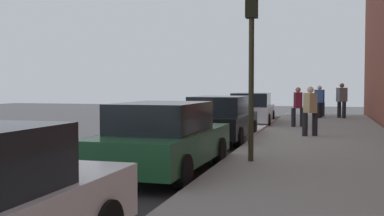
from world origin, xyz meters
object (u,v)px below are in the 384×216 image
parked_car_silver (252,109)px  traffic_light_pole (252,43)px  pedestrian_brown_coat (320,100)px  rolling_suitcase (320,112)px  pedestrian_tan_coat (310,110)px  parked_car_black (220,119)px  pedestrian_grey_coat (342,99)px  parked_car_green (164,138)px  pedestrian_burgundy_coat (298,106)px  pedestrian_blue_coat (319,101)px

parked_car_silver → traffic_light_pole: size_ratio=1.19×
pedestrian_brown_coat → rolling_suitcase: (-1.03, -0.03, -0.64)m
parked_car_silver → pedestrian_tan_coat: (-5.40, -2.77, 0.29)m
parked_car_black → pedestrian_tan_coat: pedestrian_tan_coat is taller
pedestrian_brown_coat → pedestrian_tan_coat: size_ratio=1.01×
pedestrian_grey_coat → traffic_light_pole: (-15.57, 2.49, 1.71)m
pedestrian_grey_coat → traffic_light_pole: traffic_light_pole is taller
parked_car_green → pedestrian_grey_coat: size_ratio=2.50×
rolling_suitcase → pedestrian_brown_coat: bearing=1.9°
parked_car_black → parked_car_silver: (6.75, -0.04, 0.00)m
parked_car_silver → pedestrian_burgundy_coat: (-1.79, -2.18, 0.27)m
pedestrian_blue_coat → rolling_suitcase: (0.38, -0.04, -0.65)m
parked_car_green → pedestrian_burgundy_coat: bearing=-11.5°
pedestrian_burgundy_coat → parked_car_green: bearing=168.5°
pedestrian_brown_coat → pedestrian_burgundy_coat: (-7.30, 0.81, -0.03)m
parked_car_silver → rolling_suitcase: (4.48, -3.03, -0.35)m
pedestrian_grey_coat → pedestrian_brown_coat: (1.22, 1.13, -0.07)m
pedestrian_tan_coat → rolling_suitcase: size_ratio=1.93×
traffic_light_pole → rolling_suitcase: bearing=-5.0°
parked_car_black → traffic_light_pole: bearing=-159.8°
parked_car_black → pedestrian_tan_coat: (1.36, -2.81, 0.29)m
pedestrian_burgundy_coat → pedestrian_blue_coat: (5.89, -0.80, 0.04)m
parked_car_green → pedestrian_burgundy_coat: size_ratio=2.78×
pedestrian_burgundy_coat → traffic_light_pole: bearing=176.7°
pedestrian_tan_coat → rolling_suitcase: 9.90m
pedestrian_tan_coat → parked_car_black: bearing=115.8°
parked_car_black → rolling_suitcase: size_ratio=5.12×
parked_car_silver → pedestrian_brown_coat: pedestrian_brown_coat is taller
pedestrian_tan_coat → pedestrian_burgundy_coat: bearing=9.3°
parked_car_silver → pedestrian_blue_coat: bearing=-36.1°
parked_car_green → rolling_suitcase: size_ratio=5.24×
parked_car_black → pedestrian_blue_coat: (10.85, -3.03, 0.30)m
parked_car_silver → pedestrian_burgundy_coat: size_ratio=2.86×
pedestrian_grey_coat → pedestrian_blue_coat: size_ratio=1.07×
pedestrian_grey_coat → traffic_light_pole: size_ratio=0.46×
parked_car_green → rolling_suitcase: bearing=-10.1°
pedestrian_blue_coat → rolling_suitcase: size_ratio=1.96×
parked_car_green → pedestrian_tan_coat: pedestrian_tan_coat is taller
parked_car_green → parked_car_silver: (12.57, -0.01, 0.00)m
traffic_light_pole → pedestrian_brown_coat: bearing=-4.6°
pedestrian_blue_coat → traffic_light_pole: (-15.39, 1.35, 1.77)m
parked_car_black → pedestrian_brown_coat: bearing=-13.9°
parked_car_silver → traffic_light_pole: (-11.29, -1.63, 2.07)m
pedestrian_grey_coat → pedestrian_burgundy_coat: bearing=162.3°
parked_car_silver → pedestrian_blue_coat: (4.10, -2.99, 0.30)m
parked_car_silver → traffic_light_pole: bearing=-171.8°
pedestrian_grey_coat → pedestrian_burgundy_coat: (-6.08, 1.94, -0.10)m
pedestrian_brown_coat → pedestrian_burgundy_coat: 7.34m
rolling_suitcase → parked_car_silver: bearing=145.9°
pedestrian_brown_coat → traffic_light_pole: bearing=175.4°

